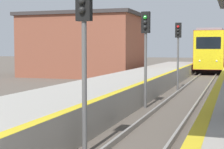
{
  "coord_description": "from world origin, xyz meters",
  "views": [
    {
      "loc": [
        2.25,
        -2.9,
        2.56
      ],
      "look_at": [
        -3.88,
        15.93,
        1.17
      ],
      "focal_mm": 60.0,
      "sensor_mm": 36.0,
      "label": 1
    }
  ],
  "objects_px": {
    "signal_near": "(84,35)",
    "signal_far": "(178,43)",
    "signal_mid": "(146,41)",
    "train": "(214,51)"
  },
  "relations": [
    {
      "from": "signal_near",
      "to": "signal_far",
      "type": "xyz_separation_m",
      "value": [
        0.15,
        14.66,
        0.0
      ]
    },
    {
      "from": "signal_far",
      "to": "signal_near",
      "type": "bearing_deg",
      "value": -90.6
    },
    {
      "from": "signal_mid",
      "to": "signal_far",
      "type": "bearing_deg",
      "value": 87.35
    },
    {
      "from": "train",
      "to": "signal_near",
      "type": "distance_m",
      "value": 38.58
    },
    {
      "from": "train",
      "to": "signal_mid",
      "type": "relative_size",
      "value": 5.48
    },
    {
      "from": "train",
      "to": "signal_far",
      "type": "distance_m",
      "value": 23.92
    },
    {
      "from": "train",
      "to": "signal_far",
      "type": "bearing_deg",
      "value": -92.36
    },
    {
      "from": "signal_near",
      "to": "signal_far",
      "type": "bearing_deg",
      "value": 89.4
    },
    {
      "from": "train",
      "to": "signal_mid",
      "type": "xyz_separation_m",
      "value": [
        -1.32,
        -31.23,
        0.6
      ]
    },
    {
      "from": "signal_near",
      "to": "signal_mid",
      "type": "xyz_separation_m",
      "value": [
        -0.19,
        7.33,
        0.0
      ]
    }
  ]
}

